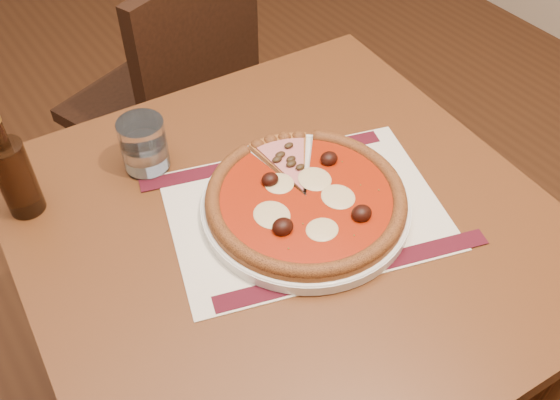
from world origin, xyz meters
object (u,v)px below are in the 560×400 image
object	(u,v)px
pizza	(306,198)
water_glass	(144,145)
plate	(306,206)
bottle	(15,175)
table	(287,261)
chair_far	(176,94)

from	to	relation	value
pizza	water_glass	xyz separation A→B (m)	(-0.16, 0.24, 0.02)
plate	bottle	size ratio (longest dim) A/B	1.76
water_glass	bottle	size ratio (longest dim) A/B	0.50
pizza	bottle	size ratio (longest dim) A/B	1.68
table	chair_far	distance (m)	0.76
chair_far	pizza	size ratio (longest dim) A/B	2.72
table	pizza	distance (m)	0.14
chair_far	table	bearing A→B (deg)	58.41
plate	chair_far	bearing A→B (deg)	80.17
table	plate	xyz separation A→B (m)	(0.04, 0.00, 0.11)
pizza	chair_far	bearing A→B (deg)	80.17
plate	bottle	world-z (taller)	bottle
plate	pizza	distance (m)	0.02
plate	pizza	bearing A→B (deg)	-109.13
water_glass	pizza	bearing A→B (deg)	-56.84
water_glass	bottle	bearing A→B (deg)	173.96
chair_far	bottle	world-z (taller)	bottle
table	water_glass	distance (m)	0.31
pizza	table	bearing A→B (deg)	-179.71
chair_far	water_glass	xyz separation A→B (m)	(-0.28, -0.48, 0.31)
table	water_glass	bearing A→B (deg)	116.80
table	chair_far	xyz separation A→B (m)	(0.16, 0.72, -0.16)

